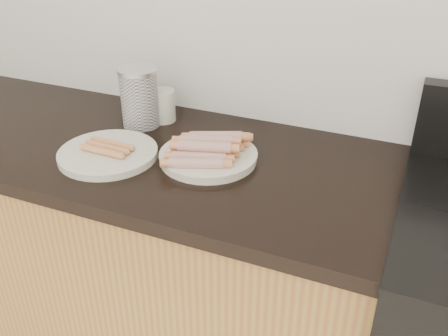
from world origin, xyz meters
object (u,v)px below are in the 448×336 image
at_px(side_plate, 108,154).
at_px(canister, 139,97).
at_px(mug, 163,106).
at_px(main_plate, 208,157).

height_order(side_plate, canister, canister).
distance_m(canister, mug, 0.08).
bearing_deg(side_plate, mug, 85.95).
xyz_separation_m(side_plate, mug, (0.02, 0.28, 0.04)).
height_order(canister, mug, canister).
height_order(main_plate, canister, canister).
relative_size(main_plate, mug, 2.63).
distance_m(main_plate, mug, 0.31).
bearing_deg(main_plate, canister, 156.03).
bearing_deg(main_plate, mug, 142.62).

